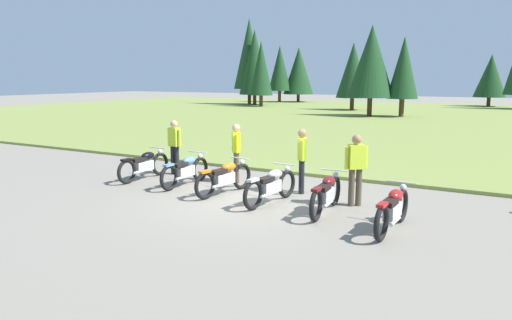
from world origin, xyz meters
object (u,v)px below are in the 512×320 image
Objects in this scene: motorcycle_black at (144,165)px; rider_in_hivis_vest at (356,166)px; motorcycle_orange at (225,177)px; motorcycle_maroon at (326,194)px; motorcycle_silver at (271,185)px; rider_checking_bike at (175,144)px; motorcycle_sky_blue at (185,170)px; rider_near_row_end at (236,149)px; rider_with_back_turned at (302,157)px; motorcycle_red at (393,209)px.

rider_in_hivis_vest reaches higher than motorcycle_black.
motorcycle_black is 1.01× the size of motorcycle_orange.
motorcycle_maroon is 1.26× the size of rider_in_hivis_vest.
motorcycle_orange is 2.93m from motorcycle_maroon.
motorcycle_maroon is 1.09m from rider_in_hivis_vest.
motorcycle_black and motorcycle_silver have the same top height.
rider_in_hivis_vest is (3.27, 0.52, 0.51)m from motorcycle_orange.
motorcycle_silver is (4.50, -0.60, 0.00)m from motorcycle_black.
motorcycle_maroon is 1.26× the size of rider_checking_bike.
rider_near_row_end is (1.01, 1.04, 0.51)m from motorcycle_sky_blue.
rider_in_hivis_vest is at bearing -12.13° from rider_near_row_end.
rider_in_hivis_vest and rider_with_back_turned have the same top height.
rider_in_hivis_vest and rider_near_row_end have the same top height.
rider_checking_bike reaches higher than motorcycle_red.
motorcycle_orange is at bearing -27.03° from rider_checking_bike.
motorcycle_maroon is 1.96m from rider_with_back_turned.
motorcycle_sky_blue is 1.01× the size of motorcycle_orange.
rider_with_back_turned is at bearing 32.28° from motorcycle_orange.
motorcycle_silver is at bearing -98.78° from rider_with_back_turned.
motorcycle_red is (1.57, -0.55, 0.00)m from motorcycle_maroon.
rider_checking_bike is at bearing 73.52° from motorcycle_black.
motorcycle_silver and motorcycle_maroon have the same top height.
motorcycle_black is 1.00× the size of motorcycle_sky_blue.
motorcycle_red is 5.44m from rider_near_row_end.
rider_near_row_end is at bearing 45.76° from motorcycle_sky_blue.
rider_near_row_end is (2.57, 0.97, 0.51)m from motorcycle_black.
motorcycle_silver and motorcycle_red have the same top height.
motorcycle_maroon is (1.43, -0.12, 0.00)m from motorcycle_silver.
rider_near_row_end reaches higher than motorcycle_silver.
motorcycle_red is at bearing -12.54° from motorcycle_silver.
motorcycle_red is 1.26× the size of rider_with_back_turned.
motorcycle_black is 3.05m from motorcycle_orange.
motorcycle_silver is 1.26× the size of rider_near_row_end.
rider_with_back_turned is (-2.80, 1.98, 0.51)m from motorcycle_red.
motorcycle_silver is at bearing -9.73° from motorcycle_orange.
motorcycle_black and motorcycle_maroon have the same top height.
rider_in_hivis_vest is (-1.21, 1.44, 0.51)m from motorcycle_red.
rider_checking_bike is at bearing 178.29° from rider_near_row_end.
motorcycle_maroon is at bearing -49.42° from rider_with_back_turned.
motorcycle_maroon is 1.26× the size of rider_with_back_turned.
motorcycle_maroon is (4.37, -0.66, 0.00)m from motorcycle_sky_blue.
rider_checking_bike is at bearing 175.73° from rider_with_back_turned.
motorcycle_sky_blue is 1.26× the size of rider_with_back_turned.
motorcycle_sky_blue is 1.00× the size of motorcycle_silver.
motorcycle_black is 1.00× the size of motorcycle_silver.
rider_checking_bike is (-7.20, 2.31, 0.51)m from motorcycle_red.
motorcycle_black is 4.54m from motorcycle_silver.
motorcycle_orange and motorcycle_silver have the same top height.
rider_near_row_end is at bearing 173.04° from rider_with_back_turned.
rider_near_row_end is (-3.73, 0.80, 0.00)m from rider_in_hivis_vest.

